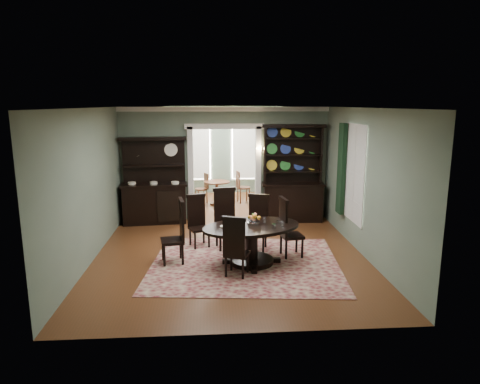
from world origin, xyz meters
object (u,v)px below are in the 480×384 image
object	(u,v)px
sideboard	(154,193)
welsh_dresser	(293,186)
dining_table	(252,237)
parlor_table	(217,189)

from	to	relation	value
sideboard	welsh_dresser	size ratio (longest dim) A/B	0.88
dining_table	welsh_dresser	bearing A→B (deg)	47.51
welsh_dresser	parlor_table	world-z (taller)	welsh_dresser
parlor_table	dining_table	bearing A→B (deg)	-83.30
welsh_dresser	parlor_table	distance (m)	2.81
sideboard	parlor_table	size ratio (longest dim) A/B	2.83
welsh_dresser	parlor_table	bearing A→B (deg)	139.18
dining_table	parlor_table	bearing A→B (deg)	78.28
dining_table	sideboard	size ratio (longest dim) A/B	1.02
dining_table	sideboard	bearing A→B (deg)	107.25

